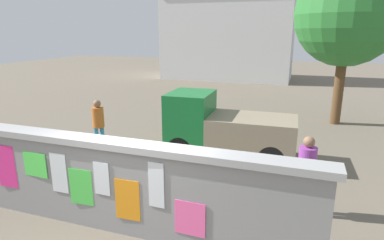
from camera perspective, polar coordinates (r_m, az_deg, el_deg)
The scene contains 9 objects.
ground at distance 13.32m, azimuth 6.47°, elevation -0.21°, with size 60.00×60.00×0.00m, color #6B6051.
poster_wall at distance 5.93m, azimuth -10.94°, elevation -11.52°, with size 6.76×0.42×1.73m.
auto_rickshaw_truck at distance 9.32m, azimuth 5.58°, elevation -1.21°, with size 3.64×1.60×1.85m.
motorcycle at distance 7.88m, azimuth -14.46°, elevation -8.18°, with size 1.90×0.56×0.87m.
bicycle_near at distance 6.76m, azimuth -0.77°, elevation -12.68°, with size 1.71×0.44×0.95m.
person_walking at distance 6.74m, azimuth 19.51°, elevation -7.87°, with size 0.48×0.48×1.62m.
person_bystander at distance 9.96m, azimuth -16.15°, elevation -0.17°, with size 0.47×0.47×1.62m.
tree_roadside at distance 13.71m, azimuth 25.68°, elevation 16.29°, with size 3.79×3.79×6.04m.
building_background at distance 25.71m, azimuth 6.40°, elevation 14.83°, with size 9.84×4.86×6.71m.
Camera 1 is at (2.72, -4.55, 3.53)m, focal length 30.32 mm.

